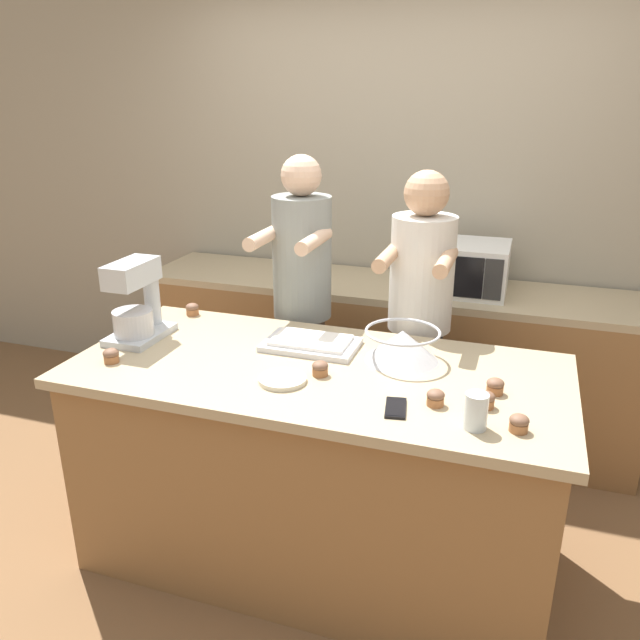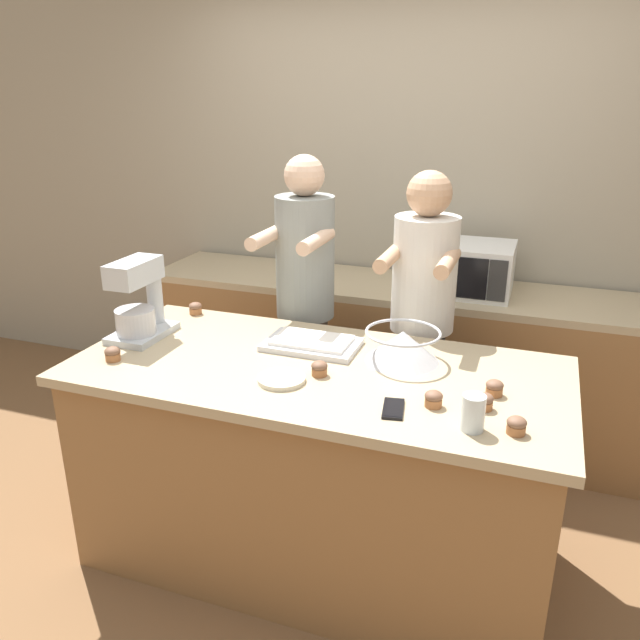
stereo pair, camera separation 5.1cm
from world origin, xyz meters
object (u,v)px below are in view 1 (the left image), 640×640
drinking_glass (476,411)px  stand_mixer (136,305)px  small_plate (282,379)px  cupcake_5 (192,309)px  cell_phone (396,408)px  person_right (418,332)px  mixing_bowl (402,344)px  cupcake_0 (111,355)px  baking_tray (311,343)px  cupcake_1 (495,386)px  person_left (302,313)px  cupcake_3 (519,423)px  microwave_oven (465,267)px  cupcake_2 (435,398)px  cupcake_6 (486,399)px  cupcake_4 (320,368)px

drinking_glass → stand_mixer: bearing=167.6°
small_plate → cupcake_5: size_ratio=2.88×
cell_phone → small_plate: bearing=170.3°
person_right → cupcake_5: (-1.06, -0.25, 0.08)m
mixing_bowl → cupcake_0: 1.17m
small_plate → cupcake_5: bearing=141.5°
baking_tray → cupcake_1: cupcake_1 is taller
person_left → cupcake_1: 1.17m
mixing_bowl → cupcake_0: (-1.10, -0.40, -0.04)m
person_left → drinking_glass: bearing=-44.6°
person_right → cupcake_3: bearing=-61.9°
person_left → microwave_oven: (0.73, 0.57, 0.15)m
mixing_bowl → cell_phone: size_ratio=1.98×
drinking_glass → cupcake_2: drinking_glass is taller
cupcake_0 → cupcake_5: size_ratio=1.00×
baking_tray → cupcake_3: bearing=-27.3°
person_left → cupcake_5: (-0.48, -0.25, 0.05)m
small_plate → cupcake_3: 0.85m
cell_phone → stand_mixer: bearing=166.9°
stand_mixer → baking_tray: size_ratio=0.89×
small_plate → cupcake_6: cupcake_6 is taller
person_right → cupcake_4: (-0.25, -0.70, 0.08)m
person_right → cupcake_4: person_right is taller
cupcake_3 → cupcake_5: (-1.54, 0.64, 0.00)m
cupcake_1 → cupcake_6: 0.12m
small_plate → cupcake_5: 0.88m
microwave_oven → cupcake_4: 1.34m
person_left → mixing_bowl: size_ratio=5.45×
cupcake_0 → cupcake_6: 1.45m
mixing_bowl → baking_tray: bearing=178.9°
person_left → cell_phone: 1.10m
person_right → microwave_oven: person_right is taller
cell_phone → cupcake_6: cupcake_6 is taller
person_left → cupcake_0: person_left is taller
small_plate → cupcake_0: (-0.72, -0.05, 0.02)m
cupcake_4 → cupcake_6: bearing=-5.6°
cupcake_2 → cupcake_0: bearing=-177.8°
drinking_glass → cupcake_1: size_ratio=1.93×
stand_mixer → cupcake_0: size_ratio=5.57×
cupcake_0 → cupcake_3: 1.57m
cell_phone → person_left: bearing=127.1°
stand_mixer → small_plate: size_ratio=1.94×
cupcake_2 → cupcake_4: (-0.45, 0.10, 0.00)m
cupcake_0 → cupcake_3: bearing=-1.5°
cell_phone → cupcake_6: 0.31m
cupcake_1 → microwave_oven: bearing=101.5°
mixing_bowl → microwave_oven: 1.04m
cupcake_1 → person_left: bearing=146.5°
cupcake_0 → cupcake_1: same height
cell_phone → drinking_glass: size_ratio=1.27×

